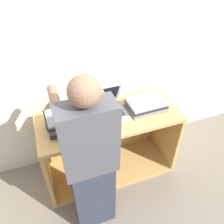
# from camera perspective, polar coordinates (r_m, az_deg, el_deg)

# --- Properties ---
(ground_plane) EXTENTS (12.00, 12.00, 0.00)m
(ground_plane) POSITION_cam_1_polar(r_m,az_deg,el_deg) (2.51, 1.68, -19.29)
(ground_plane) COLOR #756B5B
(wall_back) EXTENTS (8.00, 0.05, 2.40)m
(wall_back) POSITION_cam_1_polar(r_m,az_deg,el_deg) (2.20, -4.42, 13.40)
(wall_back) COLOR beige
(wall_back) RESTS_ON ground_plane
(cart) EXTENTS (1.38, 0.58, 0.79)m
(cart) POSITION_cam_1_polar(r_m,az_deg,el_deg) (2.42, -1.33, -7.34)
(cart) COLOR tan
(cart) RESTS_ON ground_plane
(laptop_open) EXTENTS (0.36, 0.37, 0.25)m
(laptop_open) POSITION_cam_1_polar(r_m,az_deg,el_deg) (2.11, -1.38, 0.87)
(laptop_open) COLOR #B7B7BC
(laptop_open) RESTS_ON cart
(laptop_stack_left) EXTENTS (0.38, 0.28, 0.14)m
(laptop_stack_left) POSITION_cam_1_polar(r_m,az_deg,el_deg) (1.99, -11.52, -2.06)
(laptop_stack_left) COLOR #232326
(laptop_stack_left) RESTS_ON cart
(laptop_stack_right) EXTENTS (0.38, 0.28, 0.10)m
(laptop_stack_right) POSITION_cam_1_polar(r_m,az_deg,el_deg) (2.20, 8.85, 1.98)
(laptop_stack_right) COLOR gray
(laptop_stack_right) RESTS_ON cart
(person) EXTENTS (0.40, 0.52, 1.54)m
(person) POSITION_cam_1_polar(r_m,az_deg,el_deg) (1.73, -5.58, -13.47)
(person) COLOR #2D3342
(person) RESTS_ON ground_plane
(inventory_tag) EXTENTS (0.06, 0.02, 0.01)m
(inventory_tag) POSITION_cam_1_polar(r_m,az_deg,el_deg) (1.90, -11.48, -1.55)
(inventory_tag) COLOR red
(inventory_tag) RESTS_ON laptop_stack_left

